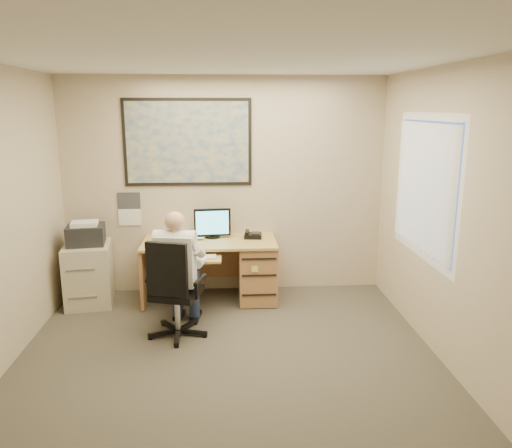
{
  "coord_description": "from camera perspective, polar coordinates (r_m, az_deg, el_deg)",
  "views": [
    {
      "loc": [
        -0.01,
        -3.95,
        2.32
      ],
      "look_at": [
        0.33,
        1.3,
        1.08
      ],
      "focal_mm": 35.0,
      "sensor_mm": 36.0,
      "label": 1
    }
  ],
  "objects": [
    {
      "name": "room_shell",
      "position": [
        4.07,
        -3.45,
        -0.61
      ],
      "size": [
        4.0,
        4.5,
        2.7
      ],
      "color": "#3D392F",
      "rests_on": "ground"
    },
    {
      "name": "desk",
      "position": [
        6.14,
        -2.22,
        -4.58
      ],
      "size": [
        1.6,
        0.97,
        1.11
      ],
      "color": "tan",
      "rests_on": "ground"
    },
    {
      "name": "world_map",
      "position": [
        6.21,
        -7.82,
        9.22
      ],
      "size": [
        1.56,
        0.03,
        1.06
      ],
      "primitive_type": "cube",
      "color": "#1E4C93",
      "rests_on": "room_shell"
    },
    {
      "name": "wall_calendar",
      "position": [
        6.42,
        -14.27,
        1.67
      ],
      "size": [
        0.28,
        0.01,
        0.42
      ],
      "primitive_type": "cube",
      "color": "white",
      "rests_on": "room_shell"
    },
    {
      "name": "window_blinds",
      "position": [
        5.2,
        18.75,
        4.0
      ],
      "size": [
        0.06,
        1.4,
        1.3
      ],
      "primitive_type": null,
      "color": "#EFE7CE",
      "rests_on": "room_shell"
    },
    {
      "name": "filing_cabinet",
      "position": [
        6.32,
        -18.59,
        -4.83
      ],
      "size": [
        0.61,
        0.7,
        1.02
      ],
      "rotation": [
        0.0,
        0.0,
        0.14
      ],
      "color": "#BCB497",
      "rests_on": "ground"
    },
    {
      "name": "office_chair",
      "position": [
        5.24,
        -8.88,
        -9.53
      ],
      "size": [
        0.78,
        0.78,
        1.06
      ],
      "rotation": [
        0.0,
        0.0,
        -0.29
      ],
      "color": "black",
      "rests_on": "ground"
    },
    {
      "name": "person",
      "position": [
        5.19,
        -9.1,
        -5.67
      ],
      "size": [
        0.65,
        0.84,
        1.31
      ],
      "primitive_type": null,
      "rotation": [
        0.0,
        0.0,
        -0.16
      ],
      "color": "white",
      "rests_on": "office_chair"
    }
  ]
}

